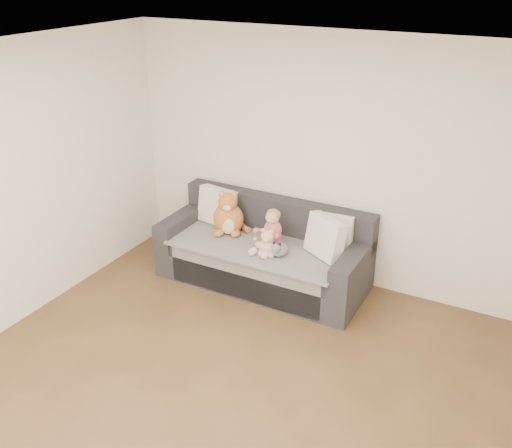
{
  "coord_description": "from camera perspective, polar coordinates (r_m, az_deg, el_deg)",
  "views": [
    {
      "loc": [
        1.94,
        -2.72,
        3.21
      ],
      "look_at": [
        -0.51,
        1.87,
        0.75
      ],
      "focal_mm": 40.0,
      "sensor_mm": 36.0,
      "label": 1
    }
  ],
  "objects": [
    {
      "name": "sofa",
      "position": [
        6.11,
        0.84,
        -3.06
      ],
      "size": [
        2.2,
        0.94,
        0.85
      ],
      "color": "#2A2A2F",
      "rests_on": "ground"
    },
    {
      "name": "plush_cow",
      "position": [
        5.7,
        2.34,
        -2.54
      ],
      "size": [
        0.15,
        0.23,
        0.19
      ],
      "rotation": [
        0.0,
        0.0,
        0.04
      ],
      "color": "white",
      "rests_on": "sofa"
    },
    {
      "name": "sippy_cup",
      "position": [
        5.77,
        0.07,
        -2.3
      ],
      "size": [
        0.11,
        0.08,
        0.12
      ],
      "rotation": [
        0.0,
        0.0,
        0.3
      ],
      "color": "#72338C",
      "rests_on": "sofa"
    },
    {
      "name": "cushion_right_front",
      "position": [
        5.69,
        6.93,
        -1.33
      ],
      "size": [
        0.49,
        0.39,
        0.42
      ],
      "rotation": [
        0.0,
        0.0,
        -0.52
      ],
      "color": "silver",
      "rests_on": "sofa"
    },
    {
      "name": "cushion_right_back",
      "position": [
        5.84,
        7.66,
        -0.79
      ],
      "size": [
        0.43,
        0.22,
        0.4
      ],
      "rotation": [
        0.0,
        0.0,
        0.08
      ],
      "color": "silver",
      "rests_on": "sofa"
    },
    {
      "name": "room_shell",
      "position": [
        4.16,
        -3.2,
        -2.1
      ],
      "size": [
        5.0,
        5.0,
        5.0
      ],
      "color": "brown",
      "rests_on": "ground"
    },
    {
      "name": "toddler",
      "position": [
        5.83,
        1.51,
        -0.8
      ],
      "size": [
        0.3,
        0.42,
        0.42
      ],
      "rotation": [
        0.0,
        0.0,
        -0.06
      ],
      "color": "#EC5387",
      "rests_on": "sofa"
    },
    {
      "name": "cushion_left",
      "position": [
        6.38,
        -3.89,
        1.81
      ],
      "size": [
        0.47,
        0.26,
        0.42
      ],
      "rotation": [
        0.0,
        0.0,
        -0.14
      ],
      "color": "silver",
      "rests_on": "sofa"
    },
    {
      "name": "teddy_bear",
      "position": [
        5.7,
        1.13,
        -2.08
      ],
      "size": [
        0.23,
        0.18,
        0.3
      ],
      "rotation": [
        0.0,
        0.0,
        0.23
      ],
      "color": "tan",
      "rests_on": "sofa"
    },
    {
      "name": "plush_cat",
      "position": [
        6.15,
        -2.76,
        0.79
      ],
      "size": [
        0.41,
        0.42,
        0.52
      ],
      "rotation": [
        0.0,
        0.0,
        0.42
      ],
      "color": "#B75128",
      "rests_on": "sofa"
    }
  ]
}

